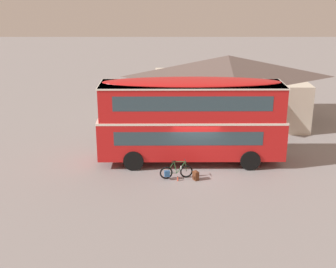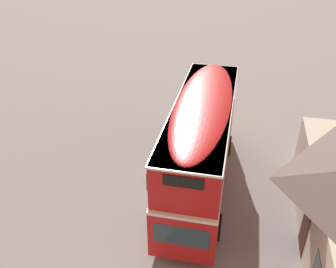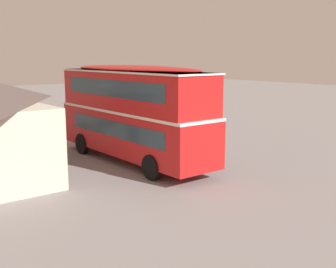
{
  "view_description": "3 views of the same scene",
  "coord_description": "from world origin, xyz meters",
  "px_view_note": "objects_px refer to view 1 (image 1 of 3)",
  "views": [
    {
      "loc": [
        -1.5,
        -22.96,
        9.88
      ],
      "look_at": [
        -1.6,
        0.29,
        1.94
      ],
      "focal_mm": 48.71,
      "sensor_mm": 36.0,
      "label": 1
    },
    {
      "loc": [
        13.83,
        2.66,
        11.45
      ],
      "look_at": [
        -0.99,
        -0.64,
        2.33
      ],
      "focal_mm": 38.42,
      "sensor_mm": 36.0,
      "label": 2
    },
    {
      "loc": [
        -17.43,
        12.49,
        5.19
      ],
      "look_at": [
        -2.1,
        0.38,
        1.59
      ],
      "focal_mm": 44.94,
      "sensor_mm": 36.0,
      "label": 3
    }
  ],
  "objects_px": {
    "double_decker_bus": "(193,117)",
    "backpack_on_ground": "(198,175)",
    "touring_bicycle": "(177,172)",
    "water_bottle_red_squeeze": "(180,179)"
  },
  "relations": [
    {
      "from": "double_decker_bus",
      "to": "backpack_on_ground",
      "type": "xyz_separation_m",
      "value": [
        0.15,
        -2.5,
        -2.38
      ]
    },
    {
      "from": "touring_bicycle",
      "to": "water_bottle_red_squeeze",
      "type": "height_order",
      "value": "touring_bicycle"
    },
    {
      "from": "water_bottle_red_squeeze",
      "to": "touring_bicycle",
      "type": "bearing_deg",
      "value": 113.41
    },
    {
      "from": "backpack_on_ground",
      "to": "double_decker_bus",
      "type": "bearing_deg",
      "value": 93.33
    },
    {
      "from": "backpack_on_ground",
      "to": "water_bottle_red_squeeze",
      "type": "bearing_deg",
      "value": -172.74
    },
    {
      "from": "touring_bicycle",
      "to": "backpack_on_ground",
      "type": "height_order",
      "value": "touring_bicycle"
    },
    {
      "from": "touring_bicycle",
      "to": "backpack_on_ground",
      "type": "relative_size",
      "value": 3.41
    },
    {
      "from": "backpack_on_ground",
      "to": "touring_bicycle",
      "type": "bearing_deg",
      "value": 170.6
    },
    {
      "from": "touring_bicycle",
      "to": "water_bottle_red_squeeze",
      "type": "xyz_separation_m",
      "value": [
        0.13,
        -0.29,
        -0.26
      ]
    },
    {
      "from": "double_decker_bus",
      "to": "touring_bicycle",
      "type": "xyz_separation_m",
      "value": [
        -0.91,
        -2.32,
        -2.27
      ]
    }
  ]
}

